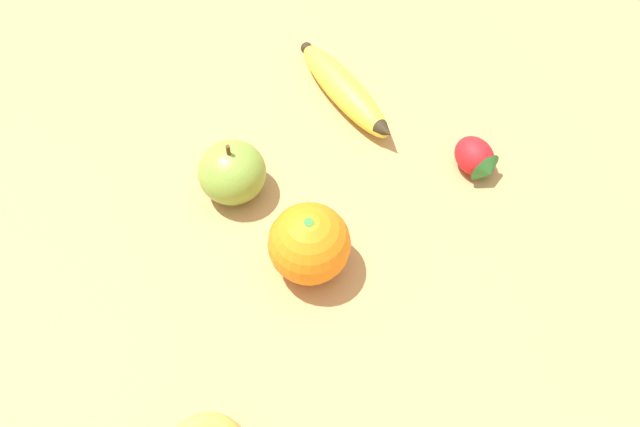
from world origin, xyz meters
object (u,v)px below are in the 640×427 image
banana (345,91)px  strawberry (477,159)px  orange (309,244)px  apple (232,172)px

banana → strawberry: size_ratio=2.87×
orange → apple: size_ratio=1.06×
orange → strawberry: bearing=105.7°
banana → orange: (0.20, -0.11, 0.02)m
strawberry → apple: size_ratio=0.79×
strawberry → apple: (-0.06, -0.27, 0.01)m
banana → apple: 0.18m
banana → apple: (0.09, -0.16, 0.01)m
apple → strawberry: bearing=78.3°
banana → orange: 0.23m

